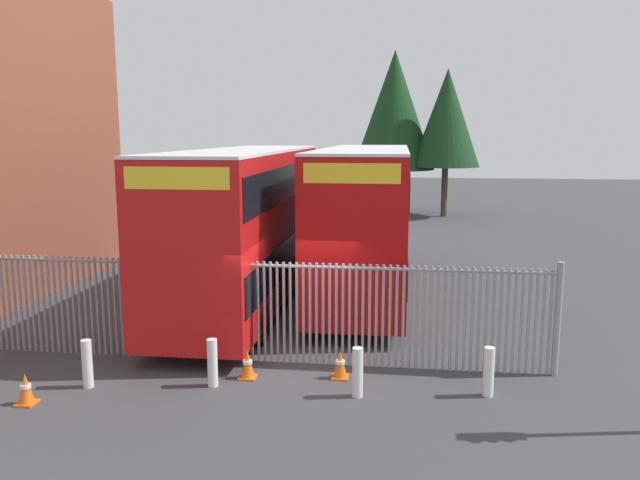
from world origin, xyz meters
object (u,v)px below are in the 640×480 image
(double_decker_bus_behind_fence_left, at_px, (365,214))
(traffic_cone_near_kerb, at_px, (340,364))
(bollard_near_right, at_px, (358,372))
(double_decker_bus_near_gate, at_px, (246,221))
(bollard_far_right, at_px, (489,372))
(bollard_center_front, at_px, (212,363))
(bollard_near_left, at_px, (87,364))
(traffic_cone_mid_forecourt, at_px, (26,389))
(traffic_cone_by_gate, at_px, (248,364))

(double_decker_bus_behind_fence_left, distance_m, traffic_cone_near_kerb, 7.42)
(bollard_near_right, relative_size, traffic_cone_near_kerb, 1.61)
(double_decker_bus_near_gate, height_order, bollard_far_right, double_decker_bus_near_gate)
(bollard_center_front, relative_size, bollard_far_right, 1.00)
(bollard_center_front, xyz_separation_m, bollard_far_right, (5.24, 0.20, 0.00))
(bollard_near_right, xyz_separation_m, traffic_cone_near_kerb, (-0.41, 0.85, -0.19))
(bollard_near_left, xyz_separation_m, traffic_cone_near_kerb, (4.80, 1.08, -0.19))
(bollard_near_right, bearing_deg, traffic_cone_mid_forecourt, -169.47)
(bollard_near_left, height_order, bollard_near_right, same)
(bollard_near_left, relative_size, traffic_cone_mid_forecourt, 1.61)
(double_decker_bus_near_gate, xyz_separation_m, traffic_cone_mid_forecourt, (-2.34, -7.15, -2.13))
(double_decker_bus_behind_fence_left, xyz_separation_m, bollard_near_right, (0.34, -7.95, -1.95))
(bollard_near_right, xyz_separation_m, traffic_cone_by_gate, (-2.25, 0.61, -0.19))
(double_decker_bus_near_gate, xyz_separation_m, traffic_cone_near_kerb, (3.19, -5.20, -2.13))
(double_decker_bus_near_gate, relative_size, double_decker_bus_behind_fence_left, 1.00)
(bollard_far_right, bearing_deg, double_decker_bus_behind_fence_left, 109.93)
(double_decker_bus_near_gate, bearing_deg, bollard_near_right, -59.23)
(double_decker_bus_near_gate, xyz_separation_m, bollard_near_right, (3.60, -6.05, -1.95))
(double_decker_bus_behind_fence_left, bearing_deg, double_decker_bus_near_gate, -149.70)
(bollard_far_right, bearing_deg, traffic_cone_near_kerb, 169.71)
(traffic_cone_by_gate, bearing_deg, bollard_near_left, -164.21)
(traffic_cone_by_gate, height_order, traffic_cone_near_kerb, same)
(double_decker_bus_behind_fence_left, distance_m, traffic_cone_by_gate, 7.88)
(bollard_center_front, relative_size, traffic_cone_near_kerb, 1.61)
(double_decker_bus_near_gate, height_order, bollard_center_front, double_decker_bus_near_gate)
(traffic_cone_near_kerb, bearing_deg, traffic_cone_by_gate, -172.52)
(double_decker_bus_behind_fence_left, xyz_separation_m, traffic_cone_mid_forecourt, (-5.60, -9.06, -2.13))
(bollard_near_left, bearing_deg, traffic_cone_mid_forecourt, -130.00)
(traffic_cone_mid_forecourt, bearing_deg, double_decker_bus_near_gate, 71.89)
(bollard_far_right, bearing_deg, double_decker_bus_near_gate, 136.51)
(bollard_center_front, distance_m, traffic_cone_mid_forecourt, 3.36)
(double_decker_bus_behind_fence_left, bearing_deg, traffic_cone_by_gate, -104.56)
(double_decker_bus_near_gate, relative_size, bollard_near_right, 11.38)
(double_decker_bus_near_gate, distance_m, bollard_center_front, 6.27)
(traffic_cone_by_gate, bearing_deg, bollard_near_right, -15.11)
(bollard_near_left, bearing_deg, double_decker_bus_near_gate, 75.66)
(double_decker_bus_near_gate, distance_m, bollard_near_left, 6.76)
(bollard_near_right, distance_m, traffic_cone_mid_forecourt, 6.04)
(bollard_center_front, bearing_deg, double_decker_bus_behind_fence_left, 72.38)
(bollard_center_front, xyz_separation_m, traffic_cone_mid_forecourt, (-3.11, -1.24, -0.19))
(double_decker_bus_behind_fence_left, height_order, bollard_center_front, double_decker_bus_behind_fence_left)
(traffic_cone_by_gate, xyz_separation_m, traffic_cone_near_kerb, (1.84, 0.24, 0.00))
(double_decker_bus_near_gate, xyz_separation_m, bollard_center_front, (0.78, -5.91, -1.95))
(traffic_cone_mid_forecourt, height_order, traffic_cone_near_kerb, same)
(bollard_near_left, height_order, traffic_cone_mid_forecourt, bollard_near_left)
(double_decker_bus_near_gate, xyz_separation_m, bollard_far_right, (6.02, -5.71, -1.95))
(double_decker_bus_near_gate, height_order, bollard_near_left, double_decker_bus_near_gate)
(traffic_cone_near_kerb, bearing_deg, bollard_near_right, -64.27)
(double_decker_bus_behind_fence_left, distance_m, traffic_cone_mid_forecourt, 10.86)
(double_decker_bus_behind_fence_left, relative_size, bollard_near_left, 11.38)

